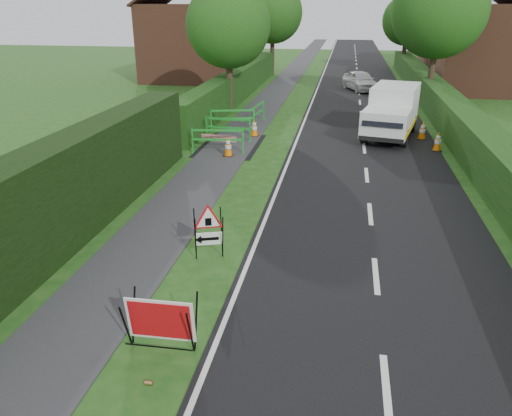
{
  "coord_description": "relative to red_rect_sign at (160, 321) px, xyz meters",
  "views": [
    {
      "loc": [
        1.58,
        -8.78,
        5.48
      ],
      "look_at": [
        -0.39,
        2.35,
        0.86
      ],
      "focal_mm": 35.0,
      "sensor_mm": 36.0,
      "label": 1
    }
  ],
  "objects": [
    {
      "name": "footpath",
      "position": [
        -1.78,
        37.16,
        -0.56
      ],
      "size": [
        2.0,
        90.0,
        0.02
      ],
      "primitive_type": "cube",
      "color": "#2D2D30",
      "rests_on": "ground"
    },
    {
      "name": "redwhite_plank",
      "position": [
        -2.13,
        12.62,
        -0.57
      ],
      "size": [
        1.49,
        0.21,
        0.25
      ],
      "primitive_type": "cube",
      "rotation": [
        0.0,
        0.0,
        -0.12
      ],
      "color": "red",
      "rests_on": "ground"
    },
    {
      "name": "red_rect_sign",
      "position": [
        0.0,
        0.0,
        0.0
      ],
      "size": [
        1.18,
        0.72,
        0.98
      ],
      "rotation": [
        0.0,
        0.0,
        0.02
      ],
      "color": "black",
      "rests_on": "ground"
    },
    {
      "name": "hatchback_car",
      "position": [
        3.78,
        28.86,
        0.08
      ],
      "size": [
        2.76,
        4.11,
        1.3
      ],
      "primitive_type": "imported",
      "rotation": [
        0.0,
        0.0,
        0.35
      ],
      "color": "white",
      "rests_on": "ground"
    },
    {
      "name": "litter_can",
      "position": [
        0.09,
        -0.87,
        -0.57
      ],
      "size": [
        0.12,
        0.07,
        0.07
      ],
      "primitive_type": "cylinder",
      "rotation": [
        0.0,
        1.57,
        0.0
      ],
      "color": "#BF7F4C",
      "rests_on": "ground"
    },
    {
      "name": "ped_barrier_1",
      "position": [
        -2.07,
        14.05,
        0.06
      ],
      "size": [
        2.09,
        0.57,
        1.0
      ],
      "rotation": [
        0.0,
        0.0,
        -0.11
      ],
      "color": "#1B9528",
      "rests_on": "ground"
    },
    {
      "name": "house_east_a",
      "position": [
        12.22,
        30.16,
        2.33
      ],
      "size": [
        7.5,
        7.4,
        7.88
      ],
      "color": "brown",
      "rests_on": "ground"
    },
    {
      "name": "traffic_cone_4",
      "position": [
        -1.09,
        14.91,
        -0.17
      ],
      "size": [
        0.38,
        0.38,
        0.79
      ],
      "color": "black",
      "rests_on": "ground"
    },
    {
      "name": "hedge_east",
      "position": [
        7.72,
        18.16,
        -0.57
      ],
      "size": [
        1.2,
        50.0,
        1.5
      ],
      "primitive_type": "cube",
      "color": "#14380F",
      "rests_on": "ground"
    },
    {
      "name": "tree_ne",
      "position": [
        7.62,
        24.16,
        4.61
      ],
      "size": [
        5.2,
        5.2,
        7.79
      ],
      "color": "#2D2116",
      "rests_on": "ground"
    },
    {
      "name": "works_van",
      "position": [
        4.88,
        16.0,
        0.58
      ],
      "size": [
        2.81,
        5.01,
        2.16
      ],
      "rotation": [
        0.0,
        0.0,
        -0.22
      ],
      "color": "silver",
      "rests_on": "ground"
    },
    {
      "name": "tree_fw",
      "position": [
        -3.38,
        36.16,
        4.26
      ],
      "size": [
        4.8,
        4.8,
        7.24
      ],
      "color": "#2D2116",
      "rests_on": "ground"
    },
    {
      "name": "ped_barrier_0",
      "position": [
        -2.02,
        11.97,
        0.06
      ],
      "size": [
        2.09,
        0.59,
        1.0
      ],
      "rotation": [
        0.0,
        0.0,
        0.12
      ],
      "color": "#1B9528",
      "rests_on": "ground"
    },
    {
      "name": "ped_barrier_2",
      "position": [
        -2.29,
        15.93,
        0.06
      ],
      "size": [
        2.08,
        0.86,
        1.0
      ],
      "rotation": [
        0.0,
        0.0,
        0.25
      ],
      "color": "#1B9528",
      "rests_on": "ground"
    },
    {
      "name": "triangle_sign",
      "position": [
        -0.09,
        3.32,
        0.22
      ],
      "size": [
        0.99,
        0.99,
        1.14
      ],
      "rotation": [
        0.0,
        0.0,
        0.34
      ],
      "color": "black",
      "rests_on": "ground"
    },
    {
      "name": "house_east_b",
      "position": [
        13.22,
        44.16,
        2.33
      ],
      "size": [
        7.5,
        7.4,
        7.88
      ],
      "color": "brown",
      "rests_on": "ground"
    },
    {
      "name": "traffic_cone_0",
      "position": [
        6.59,
        13.84,
        -0.17
      ],
      "size": [
        0.38,
        0.38,
        0.79
      ],
      "color": "black",
      "rests_on": "ground"
    },
    {
      "name": "traffic_cone_3",
      "position": [
        -1.52,
        11.63,
        -0.17
      ],
      "size": [
        0.38,
        0.38,
        0.79
      ],
      "color": "black",
      "rests_on": "ground"
    },
    {
      "name": "tree_fe",
      "position": [
        7.62,
        40.16,
        3.66
      ],
      "size": [
        4.2,
        4.2,
        6.33
      ],
      "color": "#2D2116",
      "rests_on": "ground"
    },
    {
      "name": "hedge_west_far",
      "position": [
        -3.78,
        24.16,
        -0.57
      ],
      "size": [
        1.0,
        24.0,
        1.8
      ],
      "primitive_type": "cube",
      "color": "#14380F",
      "rests_on": "ground"
    },
    {
      "name": "ped_barrier_3",
      "position": [
        -1.34,
        17.39,
        0.06
      ],
      "size": [
        0.58,
        2.09,
        1.0
      ],
      "rotation": [
        0.0,
        0.0,
        1.46
      ],
      "color": "#1B9528",
      "rests_on": "ground"
    },
    {
      "name": "house_west",
      "position": [
        -8.78,
        32.16,
        2.33
      ],
      "size": [
        7.5,
        7.4,
        7.88
      ],
      "color": "brown",
      "rests_on": "ground"
    },
    {
      "name": "tree_nw",
      "position": [
        -3.38,
        20.16,
        3.92
      ],
      "size": [
        4.4,
        4.4,
        6.7
      ],
      "color": "#2D2116",
      "rests_on": "ground"
    },
    {
      "name": "traffic_cone_1",
      "position": [
        6.22,
        15.67,
        -0.17
      ],
      "size": [
        0.38,
        0.38,
        0.79
      ],
      "color": "black",
      "rests_on": "ground"
    },
    {
      "name": "traffic_cone_2",
      "position": [
        5.85,
        17.25,
        -0.17
      ],
      "size": [
        0.38,
        0.38,
        0.79
      ],
      "color": "black",
      "rests_on": "ground"
    },
    {
      "name": "hedge_west_near",
      "position": [
        -3.78,
        2.16,
        -0.57
      ],
      "size": [
        1.1,
        18.0,
        2.5
      ],
      "primitive_type": "cube",
      "color": "black",
      "rests_on": "ground"
    },
    {
      "name": "ground",
      "position": [
        1.22,
        2.16,
        -0.57
      ],
      "size": [
        120.0,
        120.0,
        0.0
      ],
      "primitive_type": "plane",
      "color": "#194A15",
      "rests_on": "ground"
    },
    {
      "name": "road_surface",
      "position": [
        3.72,
        37.16,
        -0.56
      ],
      "size": [
        6.0,
        90.0,
        0.02
      ],
      "primitive_type": "cube",
      "color": "black",
      "rests_on": "ground"
    }
  ]
}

